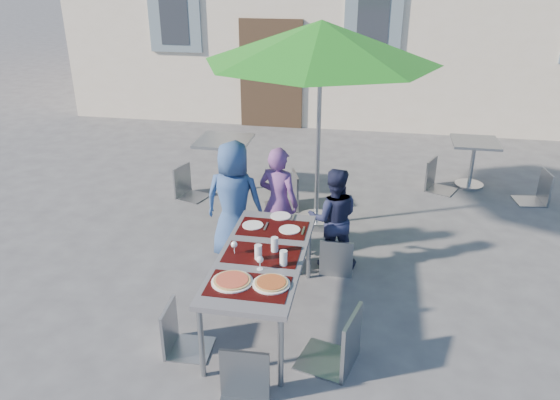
% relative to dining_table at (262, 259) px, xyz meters
% --- Properties ---
extents(ground, '(90.00, 90.00, 0.00)m').
position_rel_dining_table_xyz_m(ground, '(0.76, -0.79, -0.70)').
color(ground, '#47484A').
rests_on(ground, ground).
extents(dining_table, '(0.80, 1.85, 0.76)m').
position_rel_dining_table_xyz_m(dining_table, '(0.00, 0.00, 0.00)').
color(dining_table, '#444449').
rests_on(dining_table, ground).
extents(pizza_near_left, '(0.36, 0.36, 0.03)m').
position_rel_dining_table_xyz_m(pizza_near_left, '(-0.15, -0.52, 0.07)').
color(pizza_near_left, white).
rests_on(pizza_near_left, dining_table).
extents(pizza_near_right, '(0.33, 0.33, 0.03)m').
position_rel_dining_table_xyz_m(pizza_near_right, '(0.19, -0.50, 0.07)').
color(pizza_near_right, white).
rests_on(pizza_near_right, dining_table).
extents(glassware, '(0.56, 0.41, 0.15)m').
position_rel_dining_table_xyz_m(glassware, '(0.07, -0.08, 0.13)').
color(glassware, silver).
rests_on(glassware, dining_table).
extents(place_settings, '(0.65, 0.52, 0.01)m').
position_rel_dining_table_xyz_m(place_settings, '(-0.00, 0.65, 0.06)').
color(place_settings, white).
rests_on(place_settings, dining_table).
extents(child_0, '(0.72, 0.49, 1.44)m').
position_rel_dining_table_xyz_m(child_0, '(-0.60, 1.22, 0.02)').
color(child_0, '#2F4D83').
rests_on(child_0, ground).
extents(child_1, '(0.57, 0.46, 1.37)m').
position_rel_dining_table_xyz_m(child_1, '(-0.09, 1.34, -0.01)').
color(child_1, '#6A3D7E').
rests_on(child_1, ground).
extents(child_2, '(0.63, 0.42, 1.21)m').
position_rel_dining_table_xyz_m(child_2, '(0.57, 1.20, -0.09)').
color(child_2, '#1B1F3B').
rests_on(child_2, ground).
extents(chair_0, '(0.38, 0.38, 0.84)m').
position_rel_dining_table_xyz_m(chair_0, '(-0.38, 0.80, -0.21)').
color(chair_0, gray).
rests_on(chair_0, ground).
extents(chair_1, '(0.50, 0.50, 0.99)m').
position_rel_dining_table_xyz_m(chair_1, '(-0.16, 1.04, -0.12)').
color(chair_1, gray).
rests_on(chair_1, ground).
extents(chair_2, '(0.38, 0.38, 0.85)m').
position_rel_dining_table_xyz_m(chair_2, '(0.64, 1.03, -0.21)').
color(chair_2, '#949B9F').
rests_on(chair_2, ground).
extents(chair_3, '(0.41, 0.41, 0.88)m').
position_rel_dining_table_xyz_m(chair_3, '(-0.65, -0.57, -0.19)').
color(chair_3, '#93989F').
rests_on(chair_3, ground).
extents(chair_4, '(0.58, 0.57, 1.06)m').
position_rel_dining_table_xyz_m(chair_4, '(0.79, -0.52, -0.07)').
color(chair_4, gray).
rests_on(chair_4, ground).
extents(chair_5, '(0.42, 0.42, 0.92)m').
position_rel_dining_table_xyz_m(chair_5, '(0.09, -1.16, -0.16)').
color(chair_5, gray).
rests_on(chair_5, ground).
extents(patio_umbrella, '(2.87, 2.87, 2.65)m').
position_rel_dining_table_xyz_m(patio_umbrella, '(0.26, 2.22, 1.70)').
color(patio_umbrella, '#B1B5BA').
rests_on(patio_umbrella, ground).
extents(cafe_table_0, '(0.78, 0.78, 0.83)m').
position_rel_dining_table_xyz_m(cafe_table_0, '(-1.25, 3.11, -0.09)').
color(cafe_table_0, '#B1B5BA').
rests_on(cafe_table_0, ground).
extents(bg_chair_l_0, '(0.50, 0.50, 0.90)m').
position_rel_dining_table_xyz_m(bg_chair_l_0, '(-1.75, 2.81, -0.17)').
color(bg_chair_l_0, gray).
rests_on(bg_chair_l_0, ground).
extents(bg_chair_r_0, '(0.55, 0.55, 0.98)m').
position_rel_dining_table_xyz_m(bg_chair_r_0, '(-0.20, 2.70, -0.12)').
color(bg_chair_r_0, gray).
rests_on(bg_chair_r_0, ground).
extents(cafe_table_1, '(0.69, 0.69, 0.74)m').
position_rel_dining_table_xyz_m(cafe_table_1, '(2.48, 4.00, -0.19)').
color(cafe_table_1, '#B1B5BA').
rests_on(cafe_table_1, ground).
extents(bg_chair_l_1, '(0.54, 0.53, 0.91)m').
position_rel_dining_table_xyz_m(bg_chair_l_1, '(1.95, 3.77, -0.16)').
color(bg_chair_l_1, gray).
rests_on(bg_chair_l_1, ground).
extents(bg_chair_r_1, '(0.46, 0.46, 0.91)m').
position_rel_dining_table_xyz_m(bg_chair_r_1, '(3.37, 3.54, -0.17)').
color(bg_chair_r_1, gray).
rests_on(bg_chair_r_1, ground).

